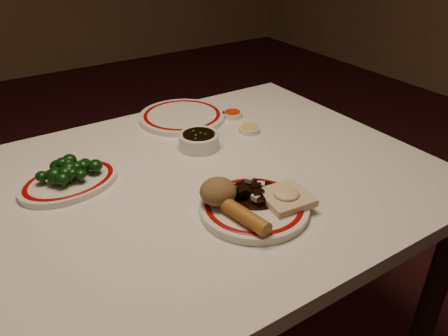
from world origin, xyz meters
TOP-DOWN VIEW (x-y plane):
  - dining_table at (0.00, 0.00)m, footprint 1.20×0.90m
  - main_plate at (0.05, -0.19)m, footprint 0.25×0.25m
  - rice_mound at (-0.01, -0.14)m, footprint 0.08×0.08m
  - spring_roll at (-0.01, -0.24)m, footprint 0.05×0.12m
  - fried_wonton at (0.11, -0.22)m, footprint 0.11×0.11m
  - stirfry_heap at (0.07, -0.17)m, footprint 0.12×0.12m
  - broccoli_plate at (-0.26, 0.13)m, footprint 0.26×0.24m
  - broccoli_pile at (-0.26, 0.13)m, footprint 0.15×0.09m
  - soy_bowl at (0.10, 0.13)m, footprint 0.11×0.11m
  - sweet_sour_dish at (0.29, 0.26)m, footprint 0.06×0.06m
  - mustard_dish at (0.27, 0.14)m, footprint 0.06×0.06m
  - far_plate at (0.15, 0.33)m, footprint 0.32×0.32m

SIDE VIEW (x-z plane):
  - dining_table at x=0.00m, z-range 0.28..1.03m
  - sweet_sour_dish at x=0.29m, z-range 0.75..0.77m
  - mustard_dish at x=0.27m, z-range 0.75..0.77m
  - broccoli_plate at x=-0.26m, z-range 0.75..0.77m
  - far_plate at x=0.15m, z-range 0.75..0.77m
  - main_plate at x=0.05m, z-range 0.75..0.77m
  - soy_bowl at x=0.10m, z-range 0.75..0.79m
  - stirfry_heap at x=0.07m, z-range 0.76..0.79m
  - fried_wonton at x=0.11m, z-range 0.77..0.79m
  - spring_roll at x=-0.01m, z-range 0.77..0.80m
  - broccoli_pile at x=-0.26m, z-range 0.76..0.81m
  - rice_mound at x=-0.01m, z-range 0.77..0.83m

